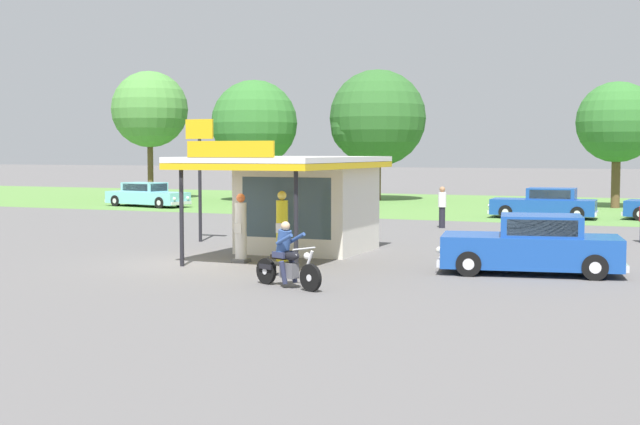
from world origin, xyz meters
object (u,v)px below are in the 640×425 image
(motorcycle_with_rider, at_px, (287,260))
(bystander_admiring_sedan, at_px, (442,206))
(gas_pump_nearside, at_px, (241,231))
(parked_car_back_row_far_right, at_px, (545,204))
(parked_car_back_row_centre, at_px, (147,195))
(featured_classic_sedan, at_px, (532,246))
(parked_car_back_row_far_left, at_px, (325,199))
(roadside_pole_sign, at_px, (200,158))
(gas_pump_offside, at_px, (282,231))
(bystander_strolling_foreground, at_px, (346,204))

(motorcycle_with_rider, height_order, bystander_admiring_sedan, bystander_admiring_sedan)
(gas_pump_nearside, bearing_deg, parked_car_back_row_far_right, 74.67)
(parked_car_back_row_centre, distance_m, bystander_admiring_sedan, 20.96)
(featured_classic_sedan, distance_m, parked_car_back_row_far_left, 24.49)
(gas_pump_nearside, distance_m, motorcycle_with_rider, 4.98)
(bystander_admiring_sedan, bearing_deg, parked_car_back_row_far_right, 65.71)
(featured_classic_sedan, bearing_deg, parked_car_back_row_far_left, 125.70)
(bystander_admiring_sedan, height_order, roadside_pole_sign, roadside_pole_sign)
(bystander_admiring_sedan, relative_size, roadside_pole_sign, 0.40)
(gas_pump_offside, relative_size, featured_classic_sedan, 0.42)
(motorcycle_with_rider, bearing_deg, parked_car_back_row_far_left, 110.77)
(roadside_pole_sign, bearing_deg, featured_classic_sedan, -16.28)
(featured_classic_sedan, relative_size, bystander_strolling_foreground, 3.12)
(parked_car_back_row_far_right, bearing_deg, motorcycle_with_rider, -95.55)
(parked_car_back_row_far_left, bearing_deg, roadside_pole_sign, -83.14)
(bystander_strolling_foreground, distance_m, roadside_pole_sign, 10.06)
(gas_pump_offside, distance_m, roadside_pole_sign, 7.38)
(motorcycle_with_rider, relative_size, featured_classic_sedan, 0.41)
(gas_pump_offside, bearing_deg, bystander_admiring_sedan, 85.38)
(bystander_admiring_sedan, bearing_deg, gas_pump_offside, -94.62)
(gas_pump_nearside, height_order, parked_car_back_row_centre, gas_pump_nearside)
(parked_car_back_row_far_right, bearing_deg, parked_car_back_row_centre, -179.92)
(motorcycle_with_rider, height_order, featured_classic_sedan, motorcycle_with_rider)
(motorcycle_with_rider, xyz_separation_m, parked_car_back_row_far_left, (-9.33, 24.59, 0.02))
(parked_car_back_row_far_right, distance_m, bystander_admiring_sedan, 7.78)
(parked_car_back_row_far_left, bearing_deg, gas_pump_offside, -70.44)
(featured_classic_sedan, bearing_deg, parked_car_back_row_centre, 142.61)
(roadside_pole_sign, bearing_deg, bystander_admiring_sedan, 53.65)
(parked_car_back_row_far_left, bearing_deg, featured_classic_sedan, -54.30)
(gas_pump_offside, height_order, featured_classic_sedan, gas_pump_offside)
(parked_car_back_row_far_right, xyz_separation_m, parked_car_back_row_centre, (-22.94, -0.03, -0.02))
(motorcycle_with_rider, height_order, parked_car_back_row_far_left, motorcycle_with_rider)
(gas_pump_nearside, xyz_separation_m, parked_car_back_row_far_left, (-6.06, 20.83, -0.25))
(gas_pump_offside, height_order, parked_car_back_row_far_left, gas_pump_offside)
(motorcycle_with_rider, xyz_separation_m, parked_car_back_row_far_right, (2.35, 24.25, 0.03))
(gas_pump_nearside, height_order, featured_classic_sedan, gas_pump_nearside)
(bystander_strolling_foreground, bearing_deg, roadside_pole_sign, -100.81)
(gas_pump_offside, distance_m, parked_car_back_row_centre, 27.69)
(parked_car_back_row_centre, bearing_deg, roadside_pole_sign, -50.31)
(gas_pump_offside, xyz_separation_m, motorcycle_with_rider, (1.93, -3.76, -0.32))
(parked_car_back_row_far_right, height_order, roadside_pole_sign, roadside_pole_sign)
(gas_pump_nearside, distance_m, parked_car_back_row_centre, 26.81)
(gas_pump_nearside, xyz_separation_m, gas_pump_offside, (1.34, 0.00, 0.05))
(gas_pump_offside, distance_m, motorcycle_with_rider, 4.24)
(bystander_strolling_foreground, bearing_deg, parked_car_back_row_centre, 157.39)
(bystander_admiring_sedan, distance_m, bystander_strolling_foreground, 4.75)
(gas_pump_nearside, distance_m, gas_pump_offside, 1.34)
(gas_pump_offside, distance_m, featured_classic_sedan, 6.96)
(bystander_admiring_sedan, bearing_deg, motorcycle_with_rider, -87.18)
(gas_pump_nearside, xyz_separation_m, parked_car_back_row_far_right, (5.62, 20.49, -0.24))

